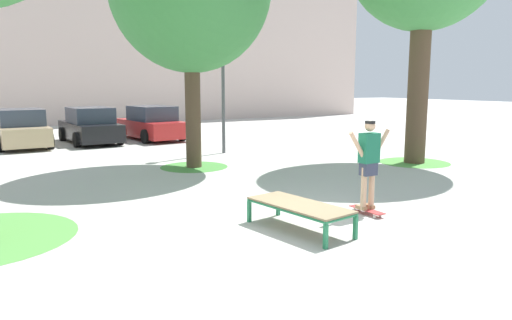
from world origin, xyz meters
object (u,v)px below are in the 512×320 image
(car_red, at_px, (151,124))
(skater, at_px, (369,159))
(light_post, at_px, (223,44))
(skateboard, at_px, (367,210))
(car_black, at_px, (90,127))
(car_tan, at_px, (21,129))
(skate_box, at_px, (299,206))

(car_red, bearing_deg, skater, -90.53)
(car_red, xyz_separation_m, light_post, (1.00, -5.43, 3.13))
(skateboard, distance_m, car_black, 14.45)
(skater, distance_m, light_post, 9.24)
(skater, bearing_deg, car_tan, 109.80)
(skater, distance_m, car_red, 14.18)
(skate_box, height_order, skateboard, skate_box)
(skateboard, distance_m, skater, 0.99)
(skater, bearing_deg, car_black, 99.94)
(skater, xyz_separation_m, car_red, (0.13, 14.18, -0.38))
(car_black, bearing_deg, skater, -80.06)
(skater, xyz_separation_m, car_black, (-2.49, 14.22, -0.38))
(car_red, height_order, light_post, light_post)
(skateboard, height_order, skater, skater)
(skateboard, height_order, car_black, car_black)
(car_black, xyz_separation_m, light_post, (3.63, -5.48, 3.13))
(skate_box, bearing_deg, car_tan, 103.30)
(skate_box, height_order, car_tan, car_tan)
(skater, relative_size, car_tan, 0.40)
(skater, bearing_deg, car_red, 89.47)
(car_tan, xyz_separation_m, light_post, (6.25, -5.46, 3.13))
(skate_box, height_order, car_black, car_black)
(car_tan, relative_size, car_black, 0.99)
(skateboard, relative_size, car_tan, 0.19)
(light_post, bearing_deg, car_tan, 138.85)
(car_tan, bearing_deg, light_post, -41.15)
(skater, bearing_deg, light_post, 82.62)
(skater, height_order, car_tan, skater)
(skateboard, height_order, car_red, car_red)
(skate_box, distance_m, skater, 1.84)
(car_red, distance_m, light_post, 6.35)
(skate_box, distance_m, car_tan, 14.82)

